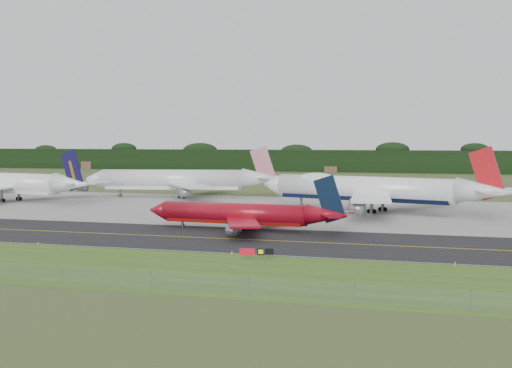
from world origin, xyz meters
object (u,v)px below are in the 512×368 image
(jet_ba_747, at_px, (372,189))
(jet_star_tail, at_px, (183,180))
(taxiway_sign, at_px, (256,252))
(jet_red_737, at_px, (245,214))
(jet_navy_gold, at_px, (10,184))

(jet_ba_747, relative_size, jet_star_tail, 1.06)
(jet_ba_747, distance_m, jet_star_tail, 67.29)
(taxiway_sign, bearing_deg, jet_star_tail, 118.05)
(jet_star_tail, relative_size, taxiway_sign, 12.28)
(jet_red_737, height_order, jet_star_tail, jet_star_tail)
(jet_ba_747, bearing_deg, jet_navy_gold, 179.58)
(jet_star_tail, height_order, taxiway_sign, jet_star_tail)
(jet_red_737, height_order, jet_navy_gold, jet_navy_gold)
(jet_red_737, relative_size, jet_navy_gold, 0.71)
(jet_star_tail, bearing_deg, jet_red_737, -58.75)
(jet_ba_747, distance_m, jet_navy_gold, 104.39)
(jet_navy_gold, bearing_deg, taxiway_sign, -37.96)
(jet_ba_747, height_order, taxiway_sign, jet_ba_747)
(jet_star_tail, bearing_deg, jet_ba_747, -23.85)
(jet_navy_gold, height_order, jet_star_tail, jet_star_tail)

